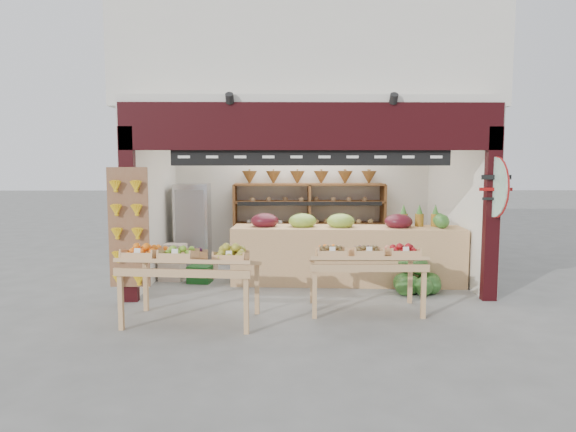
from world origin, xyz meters
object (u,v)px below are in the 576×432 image
Objects in this scene: mid_counter at (346,253)px; display_table_right at (365,255)px; cardboard_stack at (186,267)px; watermelon_pile at (416,280)px; display_table_left at (184,258)px; refrigerator at (193,226)px; back_shelving at (309,205)px.

display_table_right is (0.07, -1.66, 0.26)m from mid_counter.
watermelon_pile is at bearing -12.87° from cardboard_stack.
display_table_left reaches higher than watermelon_pile.
refrigerator is 1.05× the size of display_table_right.
back_shelving is 4.41m from display_table_left.
cardboard_stack is (-2.30, -1.60, -0.98)m from back_shelving.
back_shelving is 2.05m from mid_counter.
back_shelving reaches higher than display_table_left.
mid_counter is at bearing -25.82° from refrigerator.
display_table_right reaches higher than cardboard_stack.
display_table_right is (2.50, 0.46, -0.05)m from display_table_left.
refrigerator reaches higher than cardboard_stack.
back_shelving is at bearing 34.82° from cardboard_stack.
refrigerator is 0.42× the size of mid_counter.
refrigerator is 1.25m from cardboard_stack.
watermelon_pile is (3.51, 1.48, -0.64)m from display_table_left.
display_table_right reaches higher than watermelon_pile.
display_table_right is 1.55m from watermelon_pile.
back_shelving is at bearing 100.01° from display_table_right.
watermelon_pile is (3.93, -0.90, -0.03)m from cardboard_stack.
display_table_left reaches higher than display_table_right.
back_shelving is 1.96× the size of display_table_right.
back_shelving reaches higher than refrigerator.
display_table_left is (0.42, -2.38, 0.61)m from cardboard_stack.
display_table_right is (2.92, -1.92, 0.56)m from cardboard_stack.
back_shelving reaches higher than display_table_right.
back_shelving is 3.88× the size of watermelon_pile.
watermelon_pile is (1.01, 1.02, -0.59)m from display_table_right.
back_shelving is at bearing 11.28° from refrigerator.
mid_counter is at bearing -5.16° from cardboard_stack.
back_shelving is 0.78× the size of mid_counter.
back_shelving is 3.09× the size of cardboard_stack.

